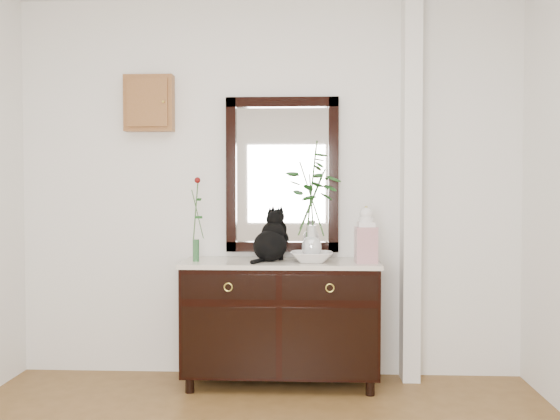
{
  "coord_description": "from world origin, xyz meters",
  "views": [
    {
      "loc": [
        0.29,
        -2.48,
        1.34
      ],
      "look_at": [
        0.1,
        1.63,
        1.2
      ],
      "focal_mm": 40.0,
      "sensor_mm": 36.0,
      "label": 1
    }
  ],
  "objects_px": {
    "ginger_jar": "(366,234)",
    "sideboard": "(281,316)",
    "lotus_bowl": "(312,257)",
    "cat": "(270,236)"
  },
  "relations": [
    {
      "from": "sideboard",
      "to": "cat",
      "type": "relative_size",
      "value": 3.84
    },
    {
      "from": "sideboard",
      "to": "ginger_jar",
      "type": "xyz_separation_m",
      "value": [
        0.57,
        -0.07,
        0.57
      ]
    },
    {
      "from": "lotus_bowl",
      "to": "ginger_jar",
      "type": "height_order",
      "value": "ginger_jar"
    },
    {
      "from": "lotus_bowl",
      "to": "sideboard",
      "type": "bearing_deg",
      "value": 162.85
    },
    {
      "from": "lotus_bowl",
      "to": "cat",
      "type": "bearing_deg",
      "value": 167.87
    },
    {
      "from": "cat",
      "to": "ginger_jar",
      "type": "height_order",
      "value": "ginger_jar"
    },
    {
      "from": "lotus_bowl",
      "to": "ginger_jar",
      "type": "xyz_separation_m",
      "value": [
        0.36,
        -0.0,
        0.15
      ]
    },
    {
      "from": "sideboard",
      "to": "cat",
      "type": "xyz_separation_m",
      "value": [
        -0.07,
        -0.0,
        0.55
      ]
    },
    {
      "from": "ginger_jar",
      "to": "sideboard",
      "type": "bearing_deg",
      "value": 173.19
    },
    {
      "from": "sideboard",
      "to": "lotus_bowl",
      "type": "height_order",
      "value": "lotus_bowl"
    }
  ]
}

